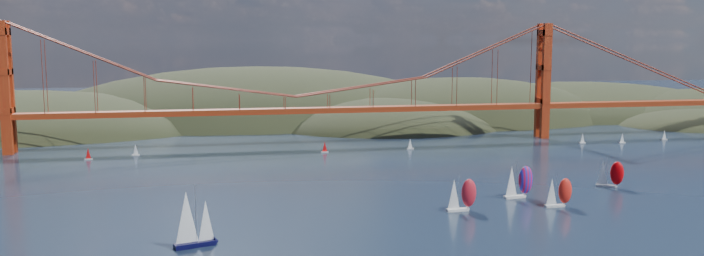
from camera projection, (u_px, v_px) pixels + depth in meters
name	position (u px, v px, depth m)	size (l,w,h in m)	color
headlands	(350.00, 139.00, 416.20)	(725.00, 225.00, 96.00)	black
bridge	(292.00, 74.00, 305.74)	(552.00, 12.00, 55.00)	maroon
sloop_navy	(192.00, 220.00, 156.07)	(9.86, 6.97, 14.55)	black
racer_0	(461.00, 194.00, 189.49)	(8.88, 3.89, 10.07)	white
racer_1	(558.00, 192.00, 194.12)	(8.08, 3.30, 9.29)	silver
racer_2	(609.00, 173.00, 220.28)	(8.42, 6.77, 9.61)	silver
racer_rwb	(518.00, 181.00, 205.21)	(9.62, 4.55, 10.86)	white
distant_boat_2	(88.00, 154.00, 271.14)	(3.00, 2.00, 4.70)	silver
distant_boat_3	(136.00, 150.00, 281.05)	(3.00, 2.00, 4.70)	silver
distant_boat_4	(583.00, 138.00, 314.53)	(3.00, 2.00, 4.70)	silver
distant_boat_5	(622.00, 138.00, 314.71)	(3.00, 2.00, 4.70)	silver
distant_boat_6	(664.00, 135.00, 324.82)	(3.00, 2.00, 4.70)	silver
distant_boat_8	(410.00, 144.00, 297.49)	(3.00, 2.00, 4.70)	silver
distant_boat_9	(325.00, 147.00, 288.51)	(3.00, 2.00, 4.70)	silver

